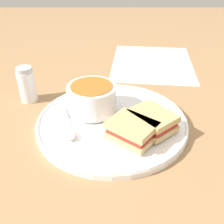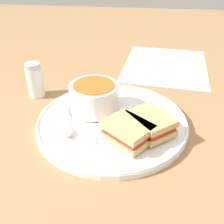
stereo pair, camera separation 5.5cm
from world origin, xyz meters
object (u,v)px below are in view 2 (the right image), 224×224
Objects in this scene: sandwich_half_near at (128,131)px; spoon at (67,128)px; salt_shaker at (35,80)px; sandwich_half_far at (151,123)px; soup_bowl at (94,97)px.

spoon is at bearing -6.45° from sandwich_half_near.
sandwich_half_near is at bearing 145.15° from salt_shaker.
sandwich_half_far is at bearing -143.55° from sandwich_half_near.
sandwich_half_near and sandwich_half_far have the same top height.
spoon is 1.13× the size of sandwich_half_far.
sandwich_half_far reaches higher than spoon.
sandwich_half_near reaches higher than spoon.
sandwich_half_far is (-0.13, 0.07, -0.01)m from soup_bowl.
sandwich_half_near is at bearing 66.61° from spoon.
sandwich_half_far is 1.23× the size of salt_shaker.
soup_bowl reaches higher than sandwich_half_near.
soup_bowl reaches higher than spoon.
sandwich_half_near is (-0.08, 0.10, -0.01)m from soup_bowl.
salt_shaker is (0.25, -0.17, 0.01)m from sandwich_half_near.
soup_bowl is 0.10m from spoon.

